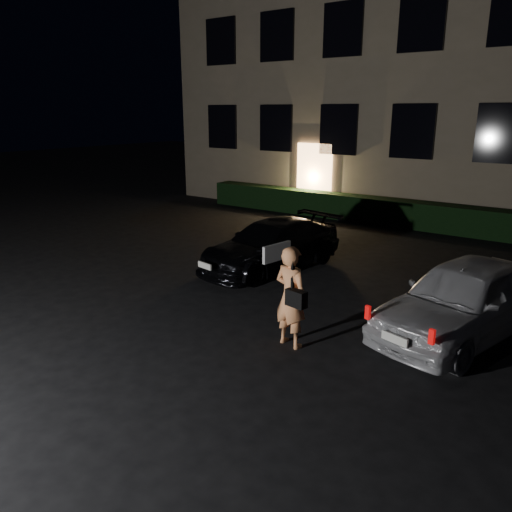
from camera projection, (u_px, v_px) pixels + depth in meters
The scene contains 6 objects.
ground at pixel (171, 342), 8.14m from camera, with size 80.00×80.00×0.00m, color black.
building at pixel (457, 43), 18.16m from camera, with size 20.00×8.11×12.00m.
hedge at pixel (401, 213), 16.22m from camera, with size 15.00×0.70×0.85m, color black.
sedan at pixel (271, 245), 11.85m from camera, with size 2.24×4.13×1.13m.
hatch at pixel (465, 299), 8.24m from camera, with size 2.50×4.09×1.30m.
man at pixel (291, 297), 7.83m from camera, with size 0.69×0.49×1.65m.
Camera 1 is at (5.45, -5.22, 3.64)m, focal length 35.00 mm.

